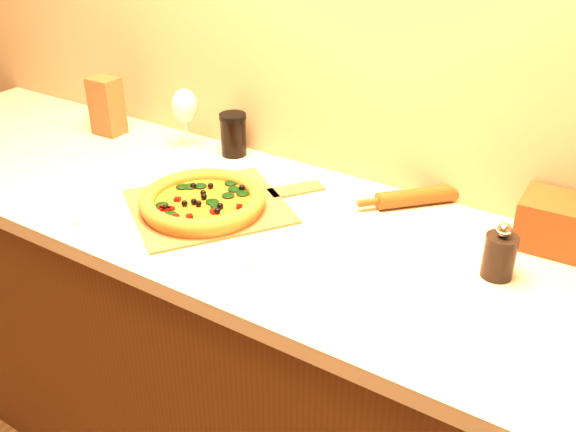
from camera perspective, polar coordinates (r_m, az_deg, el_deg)
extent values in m
plane|color=#9E8460|center=(1.63, 6.01, 18.07)|extent=(4.00, 0.00, 4.00)
cube|color=#4A2D0F|center=(1.81, -0.44, -13.73)|extent=(2.80, 0.65, 0.86)
cube|color=#BFB495|center=(1.54, -0.51, -1.36)|extent=(2.84, 0.68, 0.04)
cube|color=brown|center=(1.61, -7.07, 0.86)|extent=(0.48, 0.49, 0.01)
cube|color=brown|center=(1.68, 0.71, 2.36)|extent=(0.13, 0.15, 0.01)
cylinder|color=#C17030|center=(1.59, -7.55, 0.92)|extent=(0.29, 0.29, 0.01)
cylinder|color=orange|center=(1.59, -7.58, 1.27)|extent=(0.24, 0.24, 0.01)
torus|color=brown|center=(1.58, -7.59, 1.48)|extent=(0.31, 0.31, 0.04)
ellipsoid|color=black|center=(1.57, -5.68, 1.48)|extent=(0.03, 0.03, 0.01)
sphere|color=black|center=(1.59, -9.04, 1.71)|extent=(0.02, 0.02, 0.02)
cube|color=#840405|center=(1.54, -8.15, 0.68)|extent=(0.02, 0.02, 0.01)
cylinder|color=black|center=(1.59, -7.50, 0.36)|extent=(0.03, 0.03, 0.01)
cylinder|color=black|center=(1.39, 18.26, -3.43)|extent=(0.07, 0.07, 0.09)
sphere|color=silver|center=(1.36, 18.67, -1.19)|extent=(0.03, 0.03, 0.03)
cylinder|color=#5D2C10|center=(1.64, 11.59, 1.71)|extent=(0.19, 0.19, 0.04)
cylinder|color=#5D2C10|center=(1.70, 15.80, 2.19)|extent=(0.05, 0.05, 0.02)
cylinder|color=#5D2C10|center=(1.59, 7.09, 1.19)|extent=(0.05, 0.05, 0.02)
cylinder|color=silver|center=(1.95, -8.87, 5.94)|extent=(0.07, 0.07, 0.00)
cylinder|color=silver|center=(1.93, -8.96, 7.14)|extent=(0.01, 0.01, 0.08)
ellipsoid|color=silver|center=(1.90, -9.18, 9.67)|extent=(0.08, 0.08, 0.10)
cube|color=brown|center=(2.09, -15.82, 9.37)|extent=(0.09, 0.07, 0.18)
cylinder|color=black|center=(1.88, -4.88, 7.03)|extent=(0.07, 0.07, 0.11)
cylinder|color=black|center=(1.86, -4.96, 8.82)|extent=(0.08, 0.08, 0.01)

